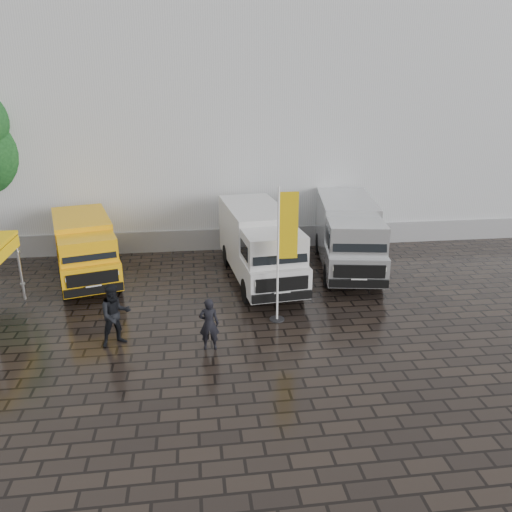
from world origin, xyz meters
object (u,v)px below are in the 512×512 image
(van_silver, at_px, (348,236))
(person_front, at_px, (209,324))
(person_tent, at_px, (115,315))
(van_white, at_px, (260,246))
(flagpole, at_px, (284,249))
(van_yellow, at_px, (85,251))
(wheelie_bin, at_px, (372,235))

(van_silver, xyz_separation_m, person_front, (-6.05, -6.08, -0.61))
(person_tent, bearing_deg, van_white, 18.96)
(flagpole, bearing_deg, van_white, 94.27)
(van_yellow, bearing_deg, flagpole, -47.76)
(van_white, xyz_separation_m, flagpole, (0.27, -3.67, 1.09))
(van_white, height_order, flagpole, flagpole)
(van_white, distance_m, person_tent, 6.82)
(van_silver, relative_size, person_tent, 3.37)
(flagpole, height_order, person_tent, flagpole)
(van_white, relative_size, person_front, 3.97)
(person_front, bearing_deg, van_white, -108.52)
(van_silver, bearing_deg, person_front, -125.26)
(flagpole, height_order, person_front, flagpole)
(wheelie_bin, relative_size, person_front, 0.67)
(van_silver, bearing_deg, person_tent, -138.76)
(wheelie_bin, bearing_deg, van_yellow, -154.75)
(van_yellow, height_order, person_front, van_yellow)
(van_silver, distance_m, person_tent, 10.36)
(flagpole, relative_size, person_tent, 2.32)
(van_white, height_order, van_silver, van_silver)
(person_front, bearing_deg, person_tent, -9.02)
(wheelie_bin, bearing_deg, van_silver, -114.41)
(van_silver, bearing_deg, flagpole, -118.98)
(van_yellow, relative_size, van_white, 0.83)
(flagpole, distance_m, person_front, 3.42)
(person_front, relative_size, person_tent, 0.84)
(person_tent, bearing_deg, van_yellow, 84.78)
(person_tent, bearing_deg, person_front, -37.27)
(van_white, bearing_deg, van_yellow, 167.27)
(van_yellow, bearing_deg, person_tent, -86.64)
(van_yellow, height_order, wheelie_bin, van_yellow)
(van_white, xyz_separation_m, person_tent, (-4.98, -4.64, -0.43))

